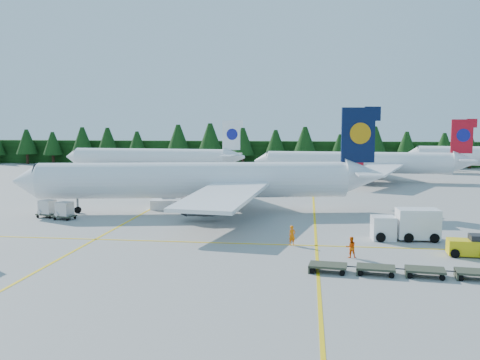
# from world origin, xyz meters

# --- Properties ---
(ground) EXTENTS (320.00, 320.00, 0.00)m
(ground) POSITION_xyz_m (0.00, 0.00, 0.00)
(ground) COLOR gray
(ground) RESTS_ON ground
(taxi_stripe_a) EXTENTS (0.25, 120.00, 0.01)m
(taxi_stripe_a) POSITION_xyz_m (-14.00, 20.00, 0.01)
(taxi_stripe_a) COLOR yellow
(taxi_stripe_a) RESTS_ON ground
(taxi_stripe_b) EXTENTS (0.25, 120.00, 0.01)m
(taxi_stripe_b) POSITION_xyz_m (6.00, 20.00, 0.01)
(taxi_stripe_b) COLOR yellow
(taxi_stripe_b) RESTS_ON ground
(taxi_stripe_cross) EXTENTS (80.00, 0.25, 0.01)m
(taxi_stripe_cross) POSITION_xyz_m (0.00, -6.00, 0.01)
(taxi_stripe_cross) COLOR yellow
(taxi_stripe_cross) RESTS_ON ground
(treeline_hedge) EXTENTS (220.00, 4.00, 6.00)m
(treeline_hedge) POSITION_xyz_m (0.00, 82.00, 3.00)
(treeline_hedge) COLOR black
(treeline_hedge) RESTS_ON ground
(airliner_navy) EXTENTS (42.36, 34.54, 12.42)m
(airliner_navy) POSITION_xyz_m (-8.89, 9.81, 3.73)
(airliner_navy) COLOR white
(airliner_navy) RESTS_ON ground
(airliner_red) EXTENTS (38.51, 31.64, 11.19)m
(airliner_red) POSITION_xyz_m (13.50, 46.73, 3.36)
(airliner_red) COLOR white
(airliner_red) RESTS_ON ground
(airliner_far_left) EXTENTS (37.98, 6.36, 11.04)m
(airliner_far_left) POSITION_xyz_m (-28.57, 55.33, 3.46)
(airliner_far_left) COLOR white
(airliner_far_left) RESTS_ON ground
(airstairs) EXTENTS (4.72, 6.40, 3.94)m
(airstairs) POSITION_xyz_m (-11.94, 12.30, 0.86)
(airstairs) COLOR white
(airstairs) RESTS_ON ground
(service_truck) EXTENTS (6.03, 2.49, 2.86)m
(service_truck) POSITION_xyz_m (14.04, -2.59, 1.41)
(service_truck) COLOR white
(service_truck) RESTS_ON ground
(baggage_tug) EXTENTS (3.17, 1.84, 1.64)m
(baggage_tug) POSITION_xyz_m (18.03, -8.05, 0.81)
(baggage_tug) COLOR yellow
(baggage_tug) RESTS_ON ground
(dolly_train) EXTENTS (12.77, 2.44, 0.15)m
(dolly_train) POSITION_xyz_m (11.68, -14.39, 0.50)
(dolly_train) COLOR #383C2C
(dolly_train) RESTS_ON ground
(uld_pair) EXTENTS (4.93, 3.05, 1.63)m
(uld_pair) POSITION_xyz_m (-22.57, 3.75, 1.10)
(uld_pair) COLOR #383C2C
(uld_pair) RESTS_ON ground
(crew_a) EXTENTS (0.75, 0.68, 1.73)m
(crew_a) POSITION_xyz_m (3.91, -6.04, 0.86)
(crew_a) COLOR #FF6E05
(crew_a) RESTS_ON ground
(crew_b) EXTENTS (0.92, 0.78, 1.68)m
(crew_b) POSITION_xyz_m (8.64, -9.76, 0.84)
(crew_b) COLOR #FC5B05
(crew_b) RESTS_ON ground
(crew_c) EXTENTS (0.45, 0.66, 1.60)m
(crew_c) POSITION_xyz_m (17.85, 5.19, 0.80)
(crew_c) COLOR #ED5904
(crew_c) RESTS_ON ground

